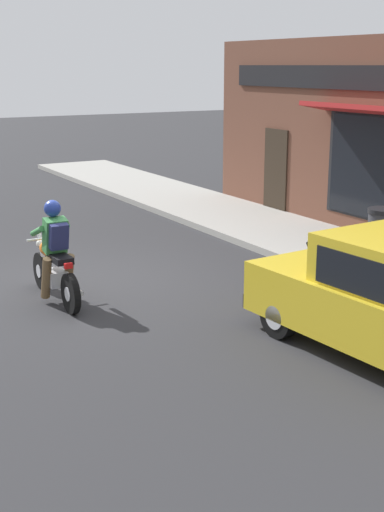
{
  "coord_description": "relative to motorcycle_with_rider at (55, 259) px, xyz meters",
  "views": [
    {
      "loc": [
        -4.2,
        -11.0,
        3.6
      ],
      "look_at": [
        0.71,
        -2.42,
        0.95
      ],
      "focal_mm": 50.0,
      "sensor_mm": 36.0,
      "label": 1
    }
  ],
  "objects": [
    {
      "name": "ground_plane",
      "position": [
        0.75,
        0.66,
        -0.68
      ],
      "size": [
        80.0,
        80.0,
        0.0
      ],
      "primitive_type": "plane",
      "color": "#2B2B2D"
    },
    {
      "name": "storefront_building",
      "position": [
        7.28,
        0.77,
        1.43
      ],
      "size": [
        1.25,
        10.94,
        4.2
      ],
      "color": "brown",
      "rests_on": "ground"
    },
    {
      "name": "sidewalk_curb",
      "position": [
        5.75,
        3.66,
        -0.61
      ],
      "size": [
        2.6,
        22.0,
        0.14
      ],
      "primitive_type": "cube",
      "color": "#9E9B93",
      "rests_on": "ground"
    },
    {
      "name": "motorcycle_with_rider",
      "position": [
        0.0,
        0.0,
        0.0
      ],
      "size": [
        0.56,
        2.02,
        1.62
      ],
      "color": "black",
      "rests_on": "ground"
    },
    {
      "name": "trash_bin",
      "position": [
        5.74,
        -1.18,
        -0.04
      ],
      "size": [
        0.56,
        0.56,
        0.98
      ],
      "color": "#2D2D33",
      "rests_on": "sidewalk_curb"
    }
  ]
}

